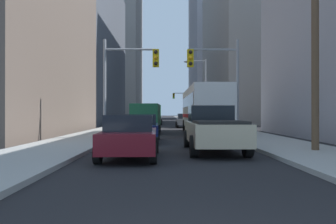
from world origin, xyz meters
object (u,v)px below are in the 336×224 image
at_px(sedan_maroon, 130,136).
at_px(sedan_navy, 141,128).
at_px(sedan_black, 155,119).
at_px(cargo_van_green, 147,117).
at_px(sedan_grey, 185,120).
at_px(traffic_signal_far_right, 181,100).
at_px(pickup_truck_beige, 213,129).
at_px(city_bus, 203,109).
at_px(traffic_signal_near_right, 216,73).
at_px(traffic_signal_near_left, 128,72).

distance_m(sedan_maroon, sedan_navy, 6.27).
height_order(sedan_navy, sedan_black, same).
distance_m(cargo_van_green, sedan_grey, 10.81).
bearing_deg(sedan_black, sedan_maroon, -89.84).
distance_m(cargo_van_green, traffic_signal_far_right, 36.52).
distance_m(sedan_maroon, sedan_grey, 24.10).
height_order(cargo_van_green, traffic_signal_far_right, traffic_signal_far_right).
relative_size(pickup_truck_beige, traffic_signal_far_right, 0.90).
bearing_deg(city_bus, sedan_maroon, -107.81).
height_order(sedan_black, traffic_signal_near_right, traffic_signal_near_right).
bearing_deg(sedan_maroon, cargo_van_green, 90.77).
bearing_deg(sedan_navy, sedan_maroon, -89.52).
xyz_separation_m(sedan_navy, traffic_signal_far_right, (4.45, 43.55, 3.23)).
height_order(sedan_navy, traffic_signal_far_right, traffic_signal_far_right).
bearing_deg(city_bus, sedan_black, 102.41).
height_order(sedan_black, traffic_signal_near_left, traffic_signal_near_left).
height_order(traffic_signal_near_left, traffic_signal_far_right, same).
bearing_deg(traffic_signal_near_left, traffic_signal_near_right, -0.00).
distance_m(cargo_van_green, traffic_signal_near_left, 6.48).
bearing_deg(sedan_navy, traffic_signal_near_right, 20.10).
xyz_separation_m(sedan_navy, sedan_grey, (3.50, 17.59, 0.00)).
bearing_deg(cargo_van_green, traffic_signal_far_right, 82.77).
height_order(pickup_truck_beige, sedan_maroon, pickup_truck_beige).
distance_m(city_bus, cargo_van_green, 4.46).
bearing_deg(cargo_van_green, traffic_signal_near_right, -52.41).
bearing_deg(cargo_van_green, sedan_navy, -89.00).
xyz_separation_m(city_bus, sedan_navy, (-4.23, -6.75, -1.16)).
distance_m(sedan_black, traffic_signal_near_left, 24.80).
bearing_deg(traffic_signal_far_right, traffic_signal_near_right, -90.14).
bearing_deg(traffic_signal_near_right, sedan_navy, -159.90).
height_order(city_bus, cargo_van_green, city_bus).
bearing_deg(sedan_black, traffic_signal_near_right, -79.86).
distance_m(city_bus, traffic_signal_near_left, 7.58).
relative_size(city_bus, sedan_black, 2.72).
relative_size(cargo_van_green, sedan_black, 1.25).
relative_size(cargo_van_green, sedan_maroon, 1.24).
height_order(sedan_maroon, traffic_signal_far_right, traffic_signal_far_right).
bearing_deg(traffic_signal_far_right, city_bus, -90.34).
xyz_separation_m(sedan_grey, traffic_signal_far_right, (0.95, 25.97, 3.23)).
height_order(sedan_navy, sedan_grey, same).
relative_size(city_bus, sedan_maroon, 2.71).
bearing_deg(pickup_truck_beige, traffic_signal_near_left, 125.41).
height_order(sedan_maroon, sedan_black, same).
bearing_deg(sedan_navy, city_bus, 57.90).
height_order(sedan_grey, traffic_signal_near_left, traffic_signal_near_left).
xyz_separation_m(pickup_truck_beige, cargo_van_green, (-3.40, 11.71, 0.35)).
distance_m(sedan_navy, traffic_signal_near_right, 5.66).
bearing_deg(pickup_truck_beige, sedan_navy, 127.30).
distance_m(city_bus, sedan_navy, 8.05).
height_order(sedan_maroon, sedan_grey, same).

